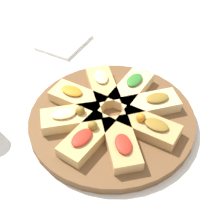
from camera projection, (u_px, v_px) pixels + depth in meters
name	position (u px, v px, depth m)	size (l,w,h in m)	color
ground_plane	(112.00, 122.00, 0.76)	(3.00, 3.00, 0.00)	silver
serving_board	(112.00, 119.00, 0.76)	(0.40, 0.40, 0.02)	brown
focaccia_slice_0	(149.00, 127.00, 0.70)	(0.09, 0.15, 0.04)	tan
focaccia_slice_1	(150.00, 104.00, 0.76)	(0.15, 0.13, 0.04)	#E5C689
focaccia_slice_2	(131.00, 88.00, 0.80)	(0.15, 0.08, 0.04)	#E5C689
focaccia_slice_3	(103.00, 86.00, 0.80)	(0.13, 0.15, 0.04)	tan
focaccia_slice_4	(78.00, 98.00, 0.77)	(0.09, 0.15, 0.04)	#DBB775
focaccia_slice_5	(72.00, 117.00, 0.72)	(0.15, 0.14, 0.04)	#DBB775
focaccia_slice_6	(87.00, 137.00, 0.68)	(0.15, 0.08, 0.04)	tan
focaccia_slice_7	(121.00, 143.00, 0.67)	(0.14, 0.15, 0.04)	tan
napkin_stack	(64.00, 42.00, 1.00)	(0.15, 0.13, 0.01)	white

